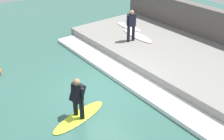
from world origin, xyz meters
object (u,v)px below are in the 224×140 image
object	(u,v)px
surfboard_riding	(79,117)
surfer_riding	(78,96)
surfboard_spare	(129,27)
surfer_waiting_near	(131,24)
surfboard_waiting_near	(137,36)

from	to	relation	value
surfboard_riding	surfer_riding	bearing A→B (deg)	-153.43
surfer_riding	surfboard_spare	bearing A→B (deg)	36.38
surfboard_riding	surfer_riding	world-z (taller)	surfer_riding
surfer_waiting_near	surfboard_waiting_near	distance (m)	1.07
surfboard_riding	surfer_riding	distance (m)	0.80
surfer_riding	surfer_waiting_near	distance (m)	5.36
surfboard_waiting_near	surfer_riding	bearing A→B (deg)	-150.28
surfboard_riding	surfboard_spare	xyz separation A→B (m)	(5.69, 4.19, 0.49)
surfer_riding	surfer_waiting_near	xyz separation A→B (m)	(4.57, 2.75, 0.50)
surfer_riding	surfboard_spare	xyz separation A→B (m)	(5.69, 4.19, -0.31)
surfboard_waiting_near	surfboard_spare	distance (m)	1.29
surfboard_riding	surfboard_waiting_near	bearing A→B (deg)	29.72
surfboard_riding	surfboard_waiting_near	distance (m)	6.03
surfboard_waiting_near	surfboard_riding	bearing A→B (deg)	-150.28
surfboard_riding	surfboard_spare	size ratio (longest dim) A/B	1.21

